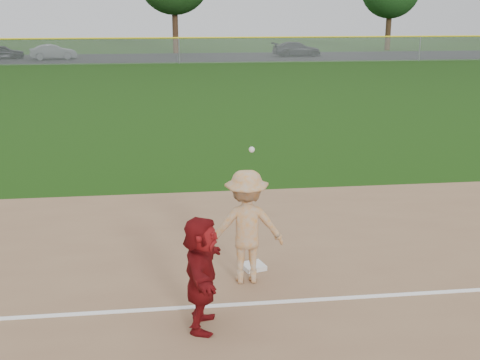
{
  "coord_description": "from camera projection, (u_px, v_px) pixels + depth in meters",
  "views": [
    {
      "loc": [
        -1.32,
        -8.88,
        4.31
      ],
      "look_at": [
        0.0,
        1.5,
        1.3
      ],
      "focal_mm": 45.0,
      "sensor_mm": 36.0,
      "label": 1
    }
  ],
  "objects": [
    {
      "name": "foul_line",
      "position": [
        259.0,
        303.0,
        9.05
      ],
      "size": [
        60.0,
        0.1,
        0.01
      ],
      "primitive_type": "cube",
      "color": "white",
      "rests_on": "infield_dirt"
    },
    {
      "name": "outfield_fence",
      "position": [
        179.0,
        38.0,
        47.41
      ],
      "size": [
        110.0,
        0.12,
        110.0
      ],
      "color": "#999EA0",
      "rests_on": "ground"
    },
    {
      "name": "car_mid",
      "position": [
        53.0,
        52.0,
        51.32
      ],
      "size": [
        4.04,
        2.21,
        1.26
      ],
      "primitive_type": "imported",
      "rotation": [
        0.0,
        0.0,
        1.81
      ],
      "color": "#4F5256",
      "rests_on": "parking_asphalt"
    },
    {
      "name": "parking_asphalt",
      "position": [
        177.0,
        57.0,
        53.67
      ],
      "size": [
        120.0,
        10.0,
        0.01
      ],
      "primitive_type": "cube",
      "color": "black",
      "rests_on": "ground"
    },
    {
      "name": "first_base_play",
      "position": [
        246.0,
        227.0,
        9.57
      ],
      "size": [
        1.22,
        0.73,
        2.21
      ],
      "color": "#A4A3A6",
      "rests_on": "infield_dirt"
    },
    {
      "name": "car_left",
      "position": [
        3.0,
        52.0,
        51.75
      ],
      "size": [
        3.78,
        2.34,
        1.2
      ],
      "primitive_type": "imported",
      "rotation": [
        0.0,
        0.0,
        1.85
      ],
      "color": "black",
      "rests_on": "parking_asphalt"
    },
    {
      "name": "car_right",
      "position": [
        297.0,
        49.0,
        54.7
      ],
      "size": [
        4.57,
        2.14,
        1.29
      ],
      "primitive_type": "imported",
      "rotation": [
        0.0,
        0.0,
        1.65
      ],
      "color": "black",
      "rests_on": "parking_asphalt"
    },
    {
      "name": "ground",
      "position": [
        252.0,
        281.0,
        9.82
      ],
      "size": [
        160.0,
        160.0,
        0.0
      ],
      "primitive_type": "plane",
      "color": "#173B0B",
      "rests_on": "ground"
    },
    {
      "name": "base_runner",
      "position": [
        201.0,
        273.0,
        8.17
      ],
      "size": [
        0.68,
        1.56,
        1.63
      ],
      "primitive_type": "imported",
      "rotation": [
        0.0,
        0.0,
        1.44
      ],
      "color": "#650B0D",
      "rests_on": "infield_dirt"
    },
    {
      "name": "first_base",
      "position": [
        253.0,
        266.0,
        10.25
      ],
      "size": [
        0.44,
        0.44,
        0.08
      ],
      "primitive_type": "cube",
      "rotation": [
        0.0,
        0.0,
        0.28
      ],
      "color": "white",
      "rests_on": "infield_dirt"
    }
  ]
}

